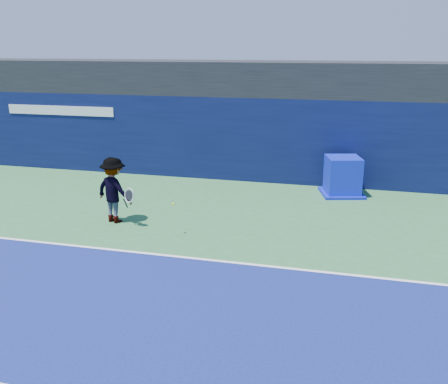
# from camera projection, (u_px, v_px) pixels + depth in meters

# --- Properties ---
(ground) EXTENTS (80.00, 80.00, 0.00)m
(ground) POSITION_uv_depth(u_px,v_px,m) (112.00, 322.00, 8.93)
(ground) COLOR #316D3C
(ground) RESTS_ON ground
(baseline) EXTENTS (24.00, 0.10, 0.01)m
(baseline) POSITION_uv_depth(u_px,v_px,m) (170.00, 256.00, 11.72)
(baseline) COLOR white
(baseline) RESTS_ON ground
(stadium_band) EXTENTS (36.00, 3.00, 1.20)m
(stadium_band) POSITION_uv_depth(u_px,v_px,m) (246.00, 78.00, 18.60)
(stadium_band) COLOR black
(stadium_band) RESTS_ON back_wall_assembly
(back_wall_assembly) EXTENTS (36.00, 1.03, 3.00)m
(back_wall_assembly) POSITION_uv_depth(u_px,v_px,m) (240.00, 138.00, 18.27)
(back_wall_assembly) COLOR #0A113A
(back_wall_assembly) RESTS_ON ground
(equipment_cart) EXTENTS (1.62, 1.62, 1.27)m
(equipment_cart) POSITION_uv_depth(u_px,v_px,m) (342.00, 177.00, 16.42)
(equipment_cart) COLOR #0D1ABC
(equipment_cart) RESTS_ON ground
(tennis_player) EXTENTS (1.43, 1.03, 1.84)m
(tennis_player) POSITION_uv_depth(u_px,v_px,m) (114.00, 190.00, 13.77)
(tennis_player) COLOR white
(tennis_player) RESTS_ON ground
(tennis_ball) EXTENTS (0.07, 0.07, 0.07)m
(tennis_ball) POSITION_uv_depth(u_px,v_px,m) (173.00, 204.00, 12.82)
(tennis_ball) COLOR #BEDC18
(tennis_ball) RESTS_ON ground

